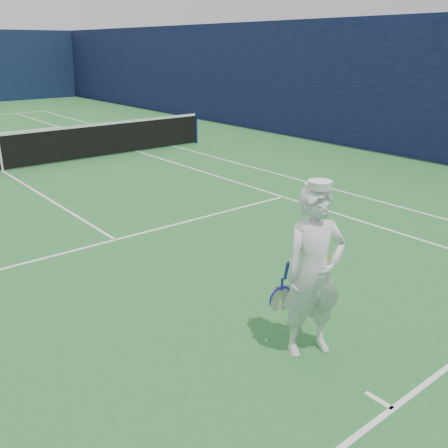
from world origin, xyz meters
The scene contains 4 objects.
ground centered at (0.00, 0.00, 0.00)m, with size 80.00×80.00×0.00m, color #2A6F32.
court_markings centered at (0.00, 0.00, 0.00)m, with size 11.03×23.83×0.01m.
tennis_net centered at (0.00, 0.00, 0.55)m, with size 12.88×0.09×1.07m.
tennis_player centered at (0.12, -10.74, 0.95)m, with size 0.80×0.72×1.94m.
Camera 1 is at (-3.60, -13.83, 3.20)m, focal length 40.00 mm.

